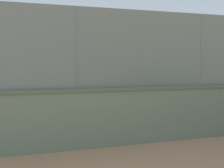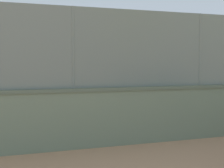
{
  "view_description": "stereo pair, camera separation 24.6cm",
  "coord_description": "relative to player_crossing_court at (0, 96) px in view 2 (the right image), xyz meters",
  "views": [
    {
      "loc": [
        1.77,
        16.79,
        1.93
      ],
      "look_at": [
        -1.92,
        6.4,
        1.26
      ],
      "focal_mm": 54.94,
      "sensor_mm": 36.0,
      "label": 1
    },
    {
      "loc": [
        1.53,
        16.87,
        1.93
      ],
      "look_at": [
        -1.92,
        6.4,
        1.26
      ],
      "focal_mm": 54.94,
      "sensor_mm": 36.0,
      "label": 2
    }
  ],
  "objects": [
    {
      "name": "fence_panel_on_wall",
      "position": [
        -3.26,
        3.47,
        1.38
      ],
      "size": [
        23.44,
        0.89,
        1.83
      ],
      "color": "slate",
      "rests_on": "perimeter_wall"
    },
    {
      "name": "ground_plane",
      "position": [
        -1.54,
        -5.75,
        -0.91
      ],
      "size": [
        260.0,
        260.0,
        0.0
      ],
      "primitive_type": "plane",
      "color": "tan"
    },
    {
      "name": "player_baseline_waiting",
      "position": [
        -6.07,
        0.01,
        0.08
      ],
      "size": [
        1.01,
        0.78,
        1.68
      ],
      "color": "black",
      "rests_on": "ground_plane"
    },
    {
      "name": "player_crossing_court",
      "position": [
        0.0,
        0.0,
        0.0
      ],
      "size": [
        0.73,
        1.23,
        1.55
      ],
      "color": "#591919",
      "rests_on": "ground_plane"
    },
    {
      "name": "perimeter_wall",
      "position": [
        -3.26,
        3.47,
        -0.22
      ],
      "size": [
        23.86,
        1.22,
        1.37
      ],
      "color": "slate",
      "rests_on": "ground_plane"
    },
    {
      "name": "courtside_bench",
      "position": [
        -4.71,
        1.81,
        -0.45
      ],
      "size": [
        1.61,
        0.44,
        0.87
      ],
      "color": "brown",
      "rests_on": "ground_plane"
    },
    {
      "name": "player_near_wall_returning",
      "position": [
        -4.53,
        -2.28,
        0.03
      ],
      "size": [
        1.1,
        0.83,
        1.6
      ],
      "color": "#591919",
      "rests_on": "ground_plane"
    }
  ]
}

